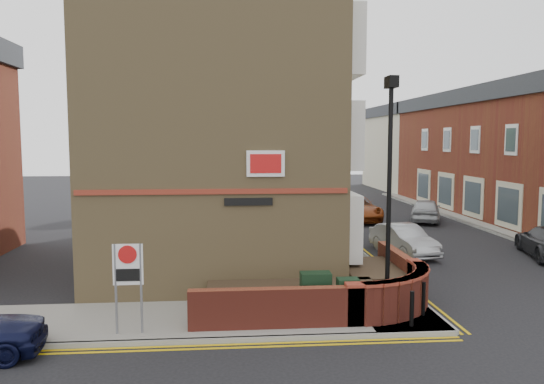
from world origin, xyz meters
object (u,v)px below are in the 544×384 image
(zone_sign, at_px, (128,272))
(silver_car_near, at_px, (404,240))
(lamppost, at_px, (389,196))
(utility_cabinet_large, at_px, (316,295))

(zone_sign, bearing_deg, silver_car_near, 41.51)
(lamppost, relative_size, zone_sign, 2.86)
(lamppost, xyz_separation_m, utility_cabinet_large, (-1.90, 0.10, -2.62))
(lamppost, distance_m, zone_sign, 6.85)
(lamppost, height_order, utility_cabinet_large, lamppost)
(lamppost, xyz_separation_m, silver_car_near, (3.15, 7.92, -2.72))
(lamppost, height_order, zone_sign, lamppost)
(lamppost, distance_m, silver_car_near, 8.95)
(zone_sign, relative_size, silver_car_near, 0.58)
(silver_car_near, bearing_deg, zone_sign, -150.08)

